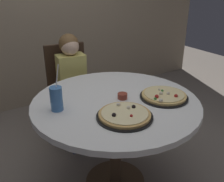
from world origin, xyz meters
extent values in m
plane|color=slate|center=(0.00, 0.00, 0.00)|extent=(8.00, 8.00, 0.00)
cylinder|color=white|center=(0.00, 0.00, 0.73)|extent=(1.18, 1.18, 0.04)
cylinder|color=#4C3826|center=(0.00, 0.00, 0.36)|extent=(0.09, 0.09, 0.69)
cylinder|color=#4C3826|center=(0.00, 0.00, 0.01)|extent=(0.48, 0.48, 0.02)
cube|color=#382619|center=(0.00, 0.81, 0.43)|extent=(0.44, 0.44, 0.04)
cube|color=#382619|center=(0.02, 0.99, 0.69)|extent=(0.40, 0.08, 0.52)
cylinder|color=#382619|center=(-0.19, 0.66, 0.21)|extent=(0.04, 0.04, 0.41)
cylinder|color=#382619|center=(0.15, 0.62, 0.21)|extent=(0.04, 0.04, 0.41)
cylinder|color=#382619|center=(-0.15, 1.00, 0.21)|extent=(0.04, 0.04, 0.41)
cylinder|color=#382619|center=(0.19, 0.96, 0.21)|extent=(0.04, 0.04, 0.41)
cube|color=#3F4766|center=(-0.02, 0.65, 0.23)|extent=(0.27, 0.34, 0.45)
cube|color=#D8CC66|center=(0.00, 0.79, 0.67)|extent=(0.28, 0.19, 0.44)
sphere|color=beige|center=(0.00, 0.79, 0.97)|extent=(0.17, 0.17, 0.17)
sphere|color=brown|center=(0.00, 0.81, 0.99)|extent=(0.18, 0.18, 0.18)
cylinder|color=black|center=(-0.09, -0.24, 0.76)|extent=(0.35, 0.35, 0.01)
cylinder|color=tan|center=(-0.09, -0.24, 0.77)|extent=(0.32, 0.32, 0.02)
cylinder|color=beige|center=(-0.09, -0.24, 0.78)|extent=(0.29, 0.29, 0.01)
sphere|color=black|center=(-0.16, -0.24, 0.79)|extent=(0.03, 0.03, 0.03)
sphere|color=beige|center=(-0.07, -0.14, 0.79)|extent=(0.03, 0.03, 0.03)
sphere|color=#B2231E|center=(-0.08, -0.30, 0.79)|extent=(0.02, 0.02, 0.02)
sphere|color=beige|center=(-0.04, -0.21, 0.79)|extent=(0.03, 0.03, 0.03)
sphere|color=black|center=(0.00, -0.21, 0.79)|extent=(0.03, 0.03, 0.03)
cylinder|color=black|center=(0.31, -0.15, 0.76)|extent=(0.35, 0.35, 0.01)
cylinder|color=#D8B266|center=(0.31, -0.15, 0.77)|extent=(0.32, 0.32, 0.02)
cylinder|color=beige|center=(0.31, -0.15, 0.78)|extent=(0.28, 0.28, 0.01)
sphere|color=beige|center=(0.33, -0.18, 0.79)|extent=(0.02, 0.02, 0.02)
sphere|color=beige|center=(0.21, -0.23, 0.79)|extent=(0.03, 0.03, 0.03)
sphere|color=#B2231E|center=(0.35, -0.24, 0.79)|extent=(0.03, 0.03, 0.03)
sphere|color=#B2231E|center=(0.23, -0.17, 0.79)|extent=(0.03, 0.03, 0.03)
sphere|color=beige|center=(0.32, -0.09, 0.79)|extent=(0.02, 0.02, 0.02)
sphere|color=beige|center=(0.29, -0.15, 0.79)|extent=(0.03, 0.03, 0.03)
sphere|color=#387F33|center=(0.33, -0.11, 0.79)|extent=(0.02, 0.02, 0.02)
sphere|color=#387F33|center=(0.20, -0.19, 0.79)|extent=(0.02, 0.02, 0.02)
cylinder|color=#3F72B2|center=(-0.40, 0.08, 0.83)|extent=(0.08, 0.08, 0.16)
cylinder|color=white|center=(-0.39, 0.08, 0.95)|extent=(0.05, 0.02, 0.22)
cylinder|color=brown|center=(0.05, -0.01, 0.77)|extent=(0.07, 0.07, 0.04)
camera|label=1|loc=(-0.87, -1.35, 1.53)|focal=40.48mm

